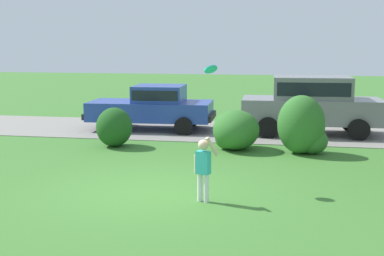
{
  "coord_description": "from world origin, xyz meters",
  "views": [
    {
      "loc": [
        2.76,
        -10.31,
        3.03
      ],
      "look_at": [
        0.59,
        1.47,
        1.1
      ],
      "focal_mm": 49.98,
      "sensor_mm": 36.0,
      "label": 1
    }
  ],
  "objects": [
    {
      "name": "parked_sedan",
      "position": [
        -1.89,
        7.51,
        0.85
      ],
      "size": [
        4.47,
        2.24,
        1.56
      ],
      "color": "#28429E",
      "rests_on": "ground"
    },
    {
      "name": "shrub_centre",
      "position": [
        3.13,
        4.39,
        0.73
      ],
      "size": [
        1.38,
        1.18,
        1.61
      ],
      "color": "#33702B",
      "rests_on": "ground"
    },
    {
      "name": "frisbee",
      "position": [
        1.13,
        0.64,
        2.48
      ],
      "size": [
        0.32,
        0.26,
        0.25
      ],
      "color": "#1EB7B2"
    },
    {
      "name": "parked_suv",
      "position": [
        3.46,
        7.57,
        1.08
      ],
      "size": [
        4.76,
        2.22,
        1.92
      ],
      "color": "gray",
      "rests_on": "ground"
    },
    {
      "name": "shrub_near_tree",
      "position": [
        -2.27,
        4.42,
        0.57
      ],
      "size": [
        1.04,
        1.13,
        1.15
      ],
      "color": "#1E511C",
      "rests_on": "ground"
    },
    {
      "name": "shrub_centre_left",
      "position": [
        1.24,
        4.63,
        0.53
      ],
      "size": [
        1.32,
        1.54,
        1.13
      ],
      "color": "#33702B",
      "rests_on": "ground"
    },
    {
      "name": "child_thrower",
      "position": [
        1.17,
        -0.53,
        0.72
      ],
      "size": [
        0.48,
        0.24,
        1.29
      ],
      "color": "white",
      "rests_on": "ground"
    },
    {
      "name": "ground_plane",
      "position": [
        0.0,
        0.0,
        0.0
      ],
      "size": [
        80.0,
        80.0,
        0.0
      ],
      "primitive_type": "plane",
      "color": "#3D752D"
    },
    {
      "name": "driveway_strip",
      "position": [
        0.0,
        7.66,
        0.01
      ],
      "size": [
        28.0,
        4.4,
        0.02
      ],
      "primitive_type": "cube",
      "color": "gray",
      "rests_on": "ground"
    }
  ]
}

